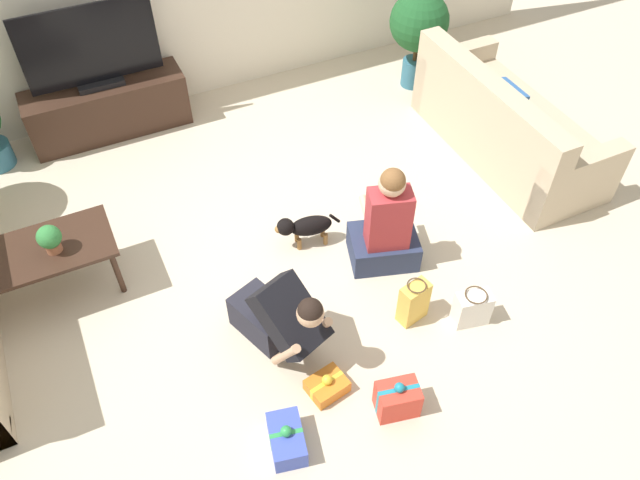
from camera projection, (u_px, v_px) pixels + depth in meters
name	position (u px, v px, depth m)	size (l,w,h in m)	color
ground_plane	(281.00, 269.00, 4.92)	(16.00, 16.00, 0.00)	beige
sofa_right	(505.00, 126.00, 5.69)	(0.84, 1.97, 0.84)	#C6B293
coffee_table	(37.00, 256.00, 4.46)	(1.09, 0.55, 0.46)	#382319
tv_console	(108.00, 108.00, 5.94)	(1.48, 0.43, 0.52)	#382319
tv	(91.00, 51.00, 5.50)	(1.19, 0.20, 0.77)	black
potted_plant_corner_right	(419.00, 25.00, 6.19)	(0.59, 0.59, 1.02)	#336B84
person_kneeling	(280.00, 317.00, 4.20)	(0.56, 0.83, 0.77)	#23232D
person_sitting	(386.00, 229.00, 4.73)	(0.62, 0.58, 0.96)	#283351
dog	(305.00, 227.00, 4.96)	(0.53, 0.21, 0.30)	black
gift_box_a	(327.00, 385.00, 4.15)	(0.29, 0.25, 0.17)	orange
gift_box_b	(287.00, 439.00, 3.86)	(0.27, 0.37, 0.23)	#3D51BC
gift_box_c	(397.00, 399.00, 4.01)	(0.31, 0.24, 0.30)	red
gift_bag_a	(472.00, 308.00, 4.47)	(0.28, 0.19, 0.31)	white
gift_bag_b	(414.00, 302.00, 4.47)	(0.24, 0.17, 0.37)	#E5B74C
tabletop_plant	(50.00, 238.00, 4.34)	(0.17, 0.17, 0.22)	#A36042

